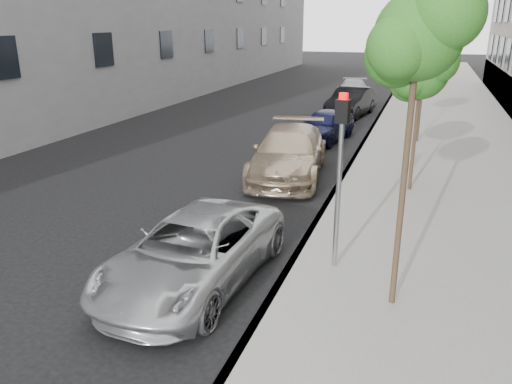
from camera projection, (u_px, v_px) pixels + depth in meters
The scene contains 12 objects.
ground at pixel (185, 322), 8.25m from camera, with size 160.00×160.00×0.00m, color black.
sidewalk at pixel (442, 108), 28.42m from camera, with size 6.40×72.00×0.14m, color gray.
curb at pixel (386, 105), 29.38m from camera, with size 0.15×72.00×0.14m, color #9E9B93.
tree_near at pixel (420, 36), 7.16m from camera, with size 1.65×1.45×5.19m.
tree_mid at pixel (423, 72), 13.33m from camera, with size 1.78×1.58×4.18m.
tree_far at pixel (429, 35), 18.90m from camera, with size 1.73×1.53×4.95m.
signal_pole at pixel (340, 163), 9.19m from camera, with size 0.27×0.22×3.38m.
minivan at pixel (194, 251), 9.30m from camera, with size 2.17×4.70×1.31m, color #B3B6B8.
suv at pixel (289, 153), 15.86m from camera, with size 2.15×5.28×1.53m, color tan.
sedan_blue at pixel (325, 125), 20.64m from camera, with size 1.54×3.83×1.31m, color black.
sedan_black at pixel (351, 102), 26.20m from camera, with size 1.56×4.48×1.48m, color black.
sedan_rear at pixel (352, 91), 31.00m from camera, with size 1.83×4.49×1.30m, color #95979C.
Camera 1 is at (3.41, -6.36, 4.70)m, focal length 35.00 mm.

